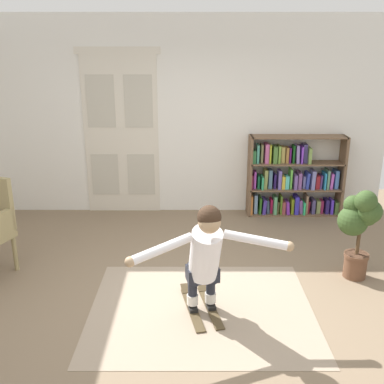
{
  "coord_description": "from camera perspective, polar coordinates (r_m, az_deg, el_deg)",
  "views": [
    {
      "loc": [
        0.1,
        -3.99,
        2.46
      ],
      "look_at": [
        0.09,
        0.28,
        1.05
      ],
      "focal_mm": 41.46,
      "sensor_mm": 36.0,
      "label": 1
    }
  ],
  "objects": [
    {
      "name": "back_wall",
      "position": [
        6.66,
        -0.81,
        9.59
      ],
      "size": [
        6.0,
        0.1,
        2.9
      ],
      "primitive_type": "cube",
      "color": "white",
      "rests_on": "ground"
    },
    {
      "name": "person_skier",
      "position": [
        4.04,
        1.79,
        -7.81
      ],
      "size": [
        1.46,
        0.7,
        1.1
      ],
      "color": "white",
      "rests_on": "skis_pair"
    },
    {
      "name": "skis_pair",
      "position": [
        4.51,
        1.15,
        -14.41
      ],
      "size": [
        0.43,
        0.82,
        0.07
      ],
      "color": "#4B3C25",
      "rests_on": "rug"
    },
    {
      "name": "rug",
      "position": [
        4.5,
        1.24,
        -14.81
      ],
      "size": [
        2.17,
        1.75,
        0.01
      ],
      "primitive_type": "cube",
      "color": "gray",
      "rests_on": "ground"
    },
    {
      "name": "double_door",
      "position": [
        6.73,
        -9.07,
        7.54
      ],
      "size": [
        1.22,
        0.05,
        2.45
      ],
      "color": "beige",
      "rests_on": "ground"
    },
    {
      "name": "potted_plant",
      "position": [
        5.09,
        20.72,
        -3.82
      ],
      "size": [
        0.42,
        0.4,
        1.04
      ],
      "color": "brown",
      "rests_on": "ground"
    },
    {
      "name": "bookshelf",
      "position": [
        6.83,
        12.73,
        1.46
      ],
      "size": [
        1.42,
        0.3,
        1.21
      ],
      "color": "brown",
      "rests_on": "ground"
    },
    {
      "name": "ground_plane",
      "position": [
        4.69,
        -1.19,
        -13.38
      ],
      "size": [
        7.2,
        7.2,
        0.0
      ],
      "primitive_type": "plane",
      "color": "#7D6851"
    }
  ]
}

